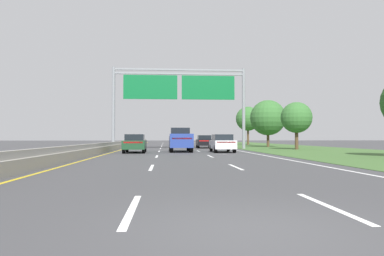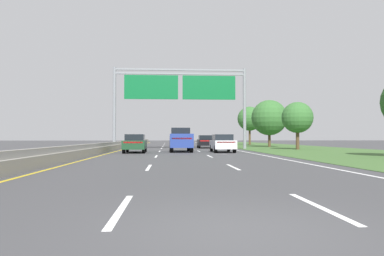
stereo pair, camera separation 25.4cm
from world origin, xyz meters
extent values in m
plane|color=#3D3D3F|center=(0.00, 35.00, 0.00)|extent=(220.00, 220.00, 0.00)
cube|color=white|center=(-1.85, 1.50, 0.00)|extent=(0.14, 3.00, 0.01)
cube|color=white|center=(-1.85, 10.50, 0.00)|extent=(0.14, 3.00, 0.01)
cube|color=white|center=(-1.85, 19.50, 0.00)|extent=(0.14, 3.00, 0.01)
cube|color=white|center=(-1.85, 28.50, 0.00)|extent=(0.14, 3.00, 0.01)
cube|color=white|center=(-1.85, 37.50, 0.00)|extent=(0.14, 3.00, 0.01)
cube|color=white|center=(-1.85, 46.50, 0.00)|extent=(0.14, 3.00, 0.01)
cube|color=white|center=(-1.85, 55.50, 0.00)|extent=(0.14, 3.00, 0.01)
cube|color=white|center=(-1.85, 64.50, 0.00)|extent=(0.14, 3.00, 0.01)
cube|color=white|center=(-1.85, 73.50, 0.00)|extent=(0.14, 3.00, 0.01)
cube|color=white|center=(-1.85, 82.50, 0.00)|extent=(0.14, 3.00, 0.01)
cube|color=white|center=(1.85, 1.50, 0.00)|extent=(0.14, 3.00, 0.01)
cube|color=white|center=(1.85, 10.50, 0.00)|extent=(0.14, 3.00, 0.01)
cube|color=white|center=(1.85, 19.50, 0.00)|extent=(0.14, 3.00, 0.01)
cube|color=white|center=(1.85, 28.50, 0.00)|extent=(0.14, 3.00, 0.01)
cube|color=white|center=(1.85, 37.50, 0.00)|extent=(0.14, 3.00, 0.01)
cube|color=white|center=(1.85, 46.50, 0.00)|extent=(0.14, 3.00, 0.01)
cube|color=white|center=(1.85, 55.50, 0.00)|extent=(0.14, 3.00, 0.01)
cube|color=white|center=(1.85, 64.50, 0.00)|extent=(0.14, 3.00, 0.01)
cube|color=white|center=(1.85, 73.50, 0.00)|extent=(0.14, 3.00, 0.01)
cube|color=white|center=(1.85, 82.50, 0.00)|extent=(0.14, 3.00, 0.01)
cube|color=white|center=(5.90, 35.00, 0.00)|extent=(0.16, 106.00, 0.01)
cube|color=gold|center=(-5.90, 35.00, 0.00)|extent=(0.16, 106.00, 0.01)
cube|color=#3D602D|center=(13.95, 35.00, 0.01)|extent=(14.00, 110.00, 0.02)
cube|color=#99968E|center=(-6.60, 35.00, 0.28)|extent=(0.60, 110.00, 0.55)
cube|color=#99968E|center=(-6.60, 35.00, 0.70)|extent=(0.25, 110.00, 0.30)
cylinder|color=gray|center=(-7.05, 34.89, 4.59)|extent=(0.36, 0.36, 9.19)
cylinder|color=gray|center=(7.65, 34.89, 4.59)|extent=(0.36, 0.36, 9.19)
cube|color=gray|center=(0.30, 34.89, 8.96)|extent=(14.70, 0.24, 0.20)
cube|color=gray|center=(0.30, 34.89, 8.51)|extent=(14.70, 0.24, 0.20)
cube|color=#0C602D|center=(-2.95, 34.71, 6.94)|extent=(6.00, 0.12, 2.71)
cube|color=#0C602D|center=(3.55, 34.71, 6.94)|extent=(6.00, 0.12, 2.71)
cube|color=navy|center=(0.11, 27.43, 0.92)|extent=(2.03, 5.41, 1.00)
cube|color=black|center=(0.10, 28.28, 1.81)|extent=(1.73, 1.91, 0.78)
cube|color=#B21414|center=(0.12, 24.77, 1.22)|extent=(1.68, 0.09, 0.12)
cube|color=navy|center=(0.12, 25.70, 1.52)|extent=(2.01, 1.95, 0.20)
cylinder|color=black|center=(-0.75, 29.26, 0.42)|extent=(0.30, 0.84, 0.84)
cylinder|color=black|center=(0.95, 29.27, 0.42)|extent=(0.30, 0.84, 0.84)
cylinder|color=black|center=(-0.73, 25.59, 0.42)|extent=(0.30, 0.84, 0.84)
cylinder|color=black|center=(0.97, 25.60, 0.42)|extent=(0.30, 0.84, 0.84)
cube|color=silver|center=(3.74, 26.05, 0.69)|extent=(1.84, 4.41, 0.72)
cube|color=black|center=(3.74, 26.00, 1.31)|extent=(1.57, 2.31, 0.52)
cube|color=#B21414|center=(3.74, 23.89, 0.91)|extent=(1.53, 0.09, 0.12)
cylinder|color=black|center=(2.95, 27.55, 0.33)|extent=(0.22, 0.66, 0.66)
cylinder|color=black|center=(4.55, 27.54, 0.33)|extent=(0.22, 0.66, 0.66)
cylinder|color=black|center=(2.94, 24.56, 0.33)|extent=(0.22, 0.66, 0.66)
cylinder|color=black|center=(4.54, 24.55, 0.33)|extent=(0.22, 0.66, 0.66)
cube|color=#193D23|center=(-3.87, 25.70, 0.69)|extent=(1.89, 4.43, 0.72)
cube|color=black|center=(-3.87, 25.65, 1.31)|extent=(1.60, 2.32, 0.52)
cube|color=#B21414|center=(-3.83, 23.54, 0.91)|extent=(1.53, 0.10, 0.12)
cylinder|color=black|center=(-4.69, 27.19, 0.33)|extent=(0.23, 0.66, 0.66)
cylinder|color=black|center=(-3.09, 27.21, 0.33)|extent=(0.23, 0.66, 0.66)
cylinder|color=black|center=(-4.65, 24.20, 0.33)|extent=(0.23, 0.66, 0.66)
cylinder|color=black|center=(-3.05, 24.22, 0.33)|extent=(0.23, 0.66, 0.66)
cube|color=black|center=(3.49, 38.49, 0.69)|extent=(1.94, 4.45, 0.72)
cube|color=black|center=(3.49, 38.44, 1.31)|extent=(1.63, 2.34, 0.52)
cube|color=#B21414|center=(3.44, 36.33, 0.91)|extent=(1.53, 0.12, 0.12)
cylinder|color=black|center=(2.73, 40.01, 0.33)|extent=(0.24, 0.67, 0.66)
cylinder|color=black|center=(4.33, 39.97, 0.33)|extent=(0.24, 0.67, 0.66)
cylinder|color=black|center=(2.65, 37.02, 0.33)|extent=(0.24, 0.67, 0.66)
cylinder|color=black|center=(4.25, 36.98, 0.33)|extent=(0.24, 0.67, 0.66)
cylinder|color=#4C3823|center=(12.74, 32.00, 1.06)|extent=(0.36, 0.36, 2.11)
sphere|color=#33662D|center=(12.74, 32.00, 3.44)|extent=(3.32, 3.32, 3.32)
cylinder|color=#4C3823|center=(12.73, 42.57, 1.03)|extent=(0.36, 0.36, 2.07)
sphere|color=#33662D|center=(12.73, 42.57, 4.00)|extent=(4.84, 4.84, 4.84)
cylinder|color=#4C3823|center=(13.12, 56.04, 1.44)|extent=(0.36, 0.36, 2.89)
sphere|color=#33662D|center=(13.12, 56.04, 4.58)|extent=(4.23, 4.23, 4.23)
camera|label=1|loc=(-1.24, -5.02, 1.31)|focal=33.20mm
camera|label=2|loc=(-0.98, -5.03, 1.31)|focal=33.20mm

